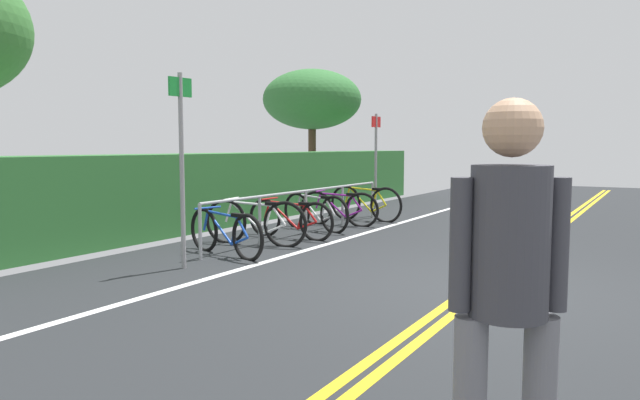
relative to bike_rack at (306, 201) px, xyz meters
name	(u,v)px	position (x,y,z in m)	size (l,w,h in m)	color
ground_plane	(476,292)	(-2.52, -3.80, -0.62)	(37.67, 10.33, 0.05)	#232628
centre_line_yellow_inner	(483,290)	(-2.52, -3.88, -0.60)	(33.90, 0.10, 0.00)	gold
centre_line_yellow_outer	(469,288)	(-2.52, -3.72, -0.60)	(33.90, 0.10, 0.00)	gold
bike_lane_stripe_white	(263,263)	(-2.52, -0.88, -0.60)	(33.90, 0.12, 0.00)	white
bike_rack	(306,201)	(0.00, 0.00, 0.00)	(5.62, 0.05, 0.81)	#9EA0A5
bicycle_0	(225,233)	(-2.33, -0.07, -0.27)	(0.57, 1.71, 0.70)	black
bicycle_1	(255,222)	(-1.40, 0.09, -0.23)	(0.48, 1.80, 0.77)	black
bicycle_2	(290,219)	(-0.52, 0.00, -0.27)	(0.46, 1.77, 0.71)	black
bicycle_3	(315,212)	(0.51, 0.11, -0.25)	(0.56, 1.69, 0.74)	black
bicycle_4	(339,209)	(1.31, 0.04, -0.26)	(0.46, 1.68, 0.73)	black
bicycle_5	(365,203)	(2.31, -0.07, -0.23)	(0.46, 1.77, 0.78)	black
pedestrian	(508,281)	(-6.43, -5.00, 0.43)	(0.32, 0.43, 1.78)	slate
sign_post_near	(182,153)	(-3.32, -0.20, 0.90)	(0.36, 0.06, 2.51)	gray
sign_post_far	(376,155)	(3.15, 0.09, 0.79)	(0.36, 0.06, 2.31)	gray
hedge_backdrop	(255,185)	(1.50, 2.27, 0.12)	(14.57, 1.07, 1.44)	#2D6B30
tree_mid	(312,100)	(6.49, 3.82, 2.40)	(3.01, 3.01, 3.92)	#473323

